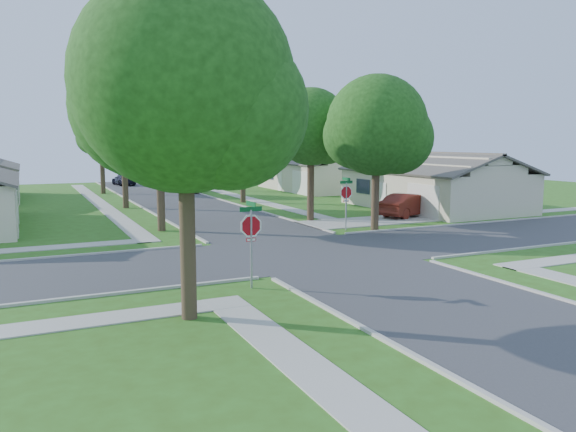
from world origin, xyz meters
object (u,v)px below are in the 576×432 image
at_px(tree_w_near, 159,120).
at_px(tree_sw_corner, 186,93).
at_px(car_driveway, 408,205).
at_px(tree_e_near, 312,130).
at_px(house_ne_near, 433,188).
at_px(tree_e_far, 198,131).
at_px(car_curb_east, 190,185).
at_px(stop_sign_ne, 346,195).
at_px(stop_sign_sw, 251,229).
at_px(car_curb_west, 124,180).
at_px(tree_e_mid, 243,125).
at_px(house_ne_far, 318,175).
at_px(tree_w_far, 101,136).
at_px(tree_w_mid, 123,121).
at_px(tree_ne_corner, 377,130).

distance_m(tree_w_near, tree_sw_corner, 16.24).
relative_size(tree_sw_corner, car_driveway, 2.02).
xyz_separation_m(tree_e_near, house_ne_near, (11.24, 1.99, -4.13)).
height_order(tree_e_far, car_curb_east, tree_e_far).
height_order(stop_sign_ne, house_ne_near, house_ne_near).
xyz_separation_m(stop_sign_sw, car_curb_west, (3.50, 48.50, -1.38)).
height_order(tree_e_mid, tree_e_far, tree_e_mid).
relative_size(tree_e_far, house_ne_far, 0.64).
height_order(house_ne_far, car_driveway, house_ne_far).
height_order(tree_w_far, car_curb_west, tree_w_far).
xyz_separation_m(tree_w_near, tree_w_mid, (0.00, 12.00, 0.37)).
bearing_deg(tree_w_near, tree_e_far, 69.40).
relative_size(house_ne_far, car_curb_east, 3.32).
relative_size(tree_sw_corner, car_curb_west, 2.12).
bearing_deg(car_driveway, car_curb_west, 0.05).
xyz_separation_m(stop_sign_sw, house_ne_near, (20.69, 15.70, -0.51)).
distance_m(car_curb_east, car_curb_west, 12.92).
relative_size(tree_e_near, car_curb_west, 1.83).
height_order(house_ne_near, car_curb_west, house_ne_near).
bearing_deg(house_ne_near, house_ne_far, 90.00).
height_order(tree_w_mid, house_ne_near, tree_w_mid).
xyz_separation_m(tree_sw_corner, car_curb_west, (6.24, 50.79, -5.61)).
bearing_deg(tree_e_far, tree_w_mid, -125.85).
relative_size(stop_sign_sw, car_curb_west, 0.66).
bearing_deg(car_curb_west, house_ne_far, 132.85).
bearing_deg(tree_e_far, car_curb_east, -123.43).
bearing_deg(tree_ne_corner, tree_e_near, 108.53).
relative_size(tree_sw_corner, house_ne_near, 0.70).
relative_size(tree_w_near, tree_w_far, 1.12).
distance_m(tree_e_near, tree_w_near, 9.41).
height_order(tree_e_far, tree_w_near, tree_w_near).
height_order(tree_e_near, tree_e_far, tree_e_far).
relative_size(house_ne_near, car_curb_west, 3.01).
relative_size(tree_e_near, car_driveway, 1.75).
distance_m(tree_e_far, car_curb_west, 12.63).
relative_size(tree_e_mid, tree_ne_corner, 1.06).
xyz_separation_m(house_ne_near, house_ne_far, (0.00, 18.00, 0.00)).
bearing_deg(car_driveway, tree_e_far, -4.94).
bearing_deg(tree_w_far, tree_e_far, 0.00).
distance_m(house_ne_near, car_driveway, 5.47).
xyz_separation_m(tree_w_far, car_driveway, (16.15, -26.05, -4.73)).
xyz_separation_m(stop_sign_ne, tree_ne_corner, (1.66, -0.49, 3.56)).
bearing_deg(house_ne_far, tree_w_mid, -158.83).
relative_size(stop_sign_ne, car_curb_west, 0.66).
xyz_separation_m(stop_sign_sw, tree_w_far, (0.05, 38.71, 3.48)).
xyz_separation_m(stop_sign_ne, car_curb_east, (-1.50, 26.95, -1.33)).
distance_m(tree_w_near, tree_ne_corner, 12.02).
xyz_separation_m(tree_w_near, car_curb_west, (3.44, 34.79, -5.46)).
xyz_separation_m(tree_e_mid, house_ne_far, (11.23, 7.99, -4.74)).
height_order(tree_sw_corner, car_curb_west, tree_sw_corner).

